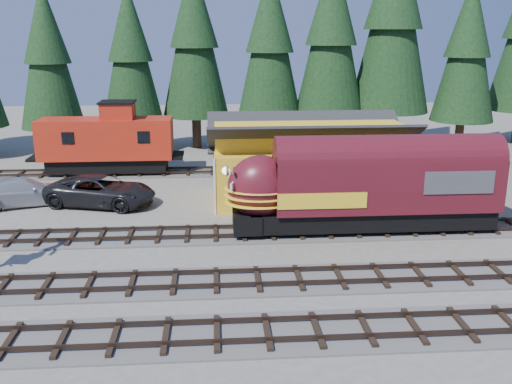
{
  "coord_description": "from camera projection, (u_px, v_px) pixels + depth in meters",
  "views": [
    {
      "loc": [
        -5.93,
        -24.67,
        10.52
      ],
      "look_at": [
        -3.83,
        4.0,
        2.35
      ],
      "focal_mm": 40.0,
      "sensor_mm": 36.0,
      "label": 1
    }
  ],
  "objects": [
    {
      "name": "pickup_truck_b",
      "position": [
        22.0,
        192.0,
        35.4
      ],
      "size": [
        6.42,
        4.19,
        1.73
      ],
      "primitive_type": "imported",
      "rotation": [
        0.0,
        0.0,
        1.9
      ],
      "color": "#AEB0B6",
      "rests_on": "ground"
    },
    {
      "name": "track_spur",
      "position": [
        162.0,
        173.0,
        43.5
      ],
      "size": [
        32.0,
        3.2,
        0.33
      ],
      "color": "#4C4947",
      "rests_on": "ground"
    },
    {
      "name": "locomotive",
      "position": [
        357.0,
        190.0,
        30.26
      ],
      "size": [
        14.67,
        2.92,
        3.99
      ],
      "color": "black",
      "rests_on": "ground"
    },
    {
      "name": "caboose",
      "position": [
        107.0,
        141.0,
        42.55
      ],
      "size": [
        9.78,
        2.83,
        5.08
      ],
      "color": "black",
      "rests_on": "ground"
    },
    {
      "name": "pickup_truck_a",
      "position": [
        101.0,
        191.0,
        35.34
      ],
      "size": [
        7.31,
        4.8,
        1.87
      ],
      "primitive_type": "imported",
      "rotation": [
        0.0,
        0.0,
        1.3
      ],
      "color": "black",
      "rests_on": "ground"
    },
    {
      "name": "depot",
      "position": [
        309.0,
        154.0,
        36.22
      ],
      "size": [
        12.8,
        7.0,
        5.3
      ],
      "color": "yellow",
      "rests_on": "ground"
    },
    {
      "name": "track_siding",
      "position": [
        505.0,
        227.0,
        31.48
      ],
      "size": [
        68.0,
        3.2,
        0.33
      ],
      "color": "#4C4947",
      "rests_on": "ground"
    },
    {
      "name": "ground",
      "position": [
        343.0,
        261.0,
        26.95
      ],
      "size": [
        120.0,
        120.0,
        0.0
      ],
      "primitive_type": "plane",
      "color": "#6B665B",
      "rests_on": "ground"
    },
    {
      "name": "conifer_backdrop",
      "position": [
        360.0,
        37.0,
        48.13
      ],
      "size": [
        81.53,
        21.71,
        17.07
      ],
      "color": "black",
      "rests_on": "ground"
    }
  ]
}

